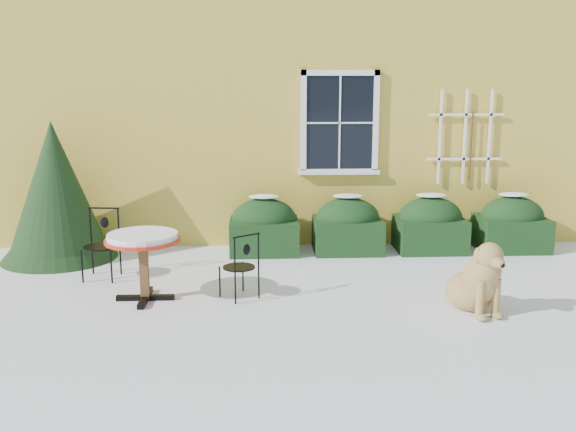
{
  "coord_description": "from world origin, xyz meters",
  "views": [
    {
      "loc": [
        -0.37,
        -7.13,
        2.61
      ],
      "look_at": [
        0.0,
        1.0,
        0.9
      ],
      "focal_mm": 40.0,
      "sensor_mm": 36.0,
      "label": 1
    }
  ],
  "objects_px": {
    "patio_chair_far": "(102,244)",
    "dog": "(478,282)",
    "bistro_table": "(143,245)",
    "evergreen_shrub": "(57,204)",
    "patio_chair_near": "(241,266)"
  },
  "relations": [
    {
      "from": "patio_chair_far",
      "to": "dog",
      "type": "xyz_separation_m",
      "value": [
        4.62,
        -1.55,
        -0.11
      ]
    },
    {
      "from": "evergreen_shrub",
      "to": "bistro_table",
      "type": "relative_size",
      "value": 2.28
    },
    {
      "from": "patio_chair_near",
      "to": "patio_chair_far",
      "type": "xyz_separation_m",
      "value": [
        -1.89,
        0.94,
        0.06
      ]
    },
    {
      "from": "patio_chair_near",
      "to": "bistro_table",
      "type": "bearing_deg",
      "value": -34.87
    },
    {
      "from": "patio_chair_far",
      "to": "patio_chair_near",
      "type": "bearing_deg",
      "value": -20.91
    },
    {
      "from": "bistro_table",
      "to": "patio_chair_near",
      "type": "height_order",
      "value": "bistro_table"
    },
    {
      "from": "bistro_table",
      "to": "dog",
      "type": "xyz_separation_m",
      "value": [
        3.89,
        -0.59,
        -0.34
      ]
    },
    {
      "from": "bistro_table",
      "to": "patio_chair_far",
      "type": "relative_size",
      "value": 0.96
    },
    {
      "from": "patio_chair_near",
      "to": "evergreen_shrub",
      "type": "bearing_deg",
      "value": -70.93
    },
    {
      "from": "bistro_table",
      "to": "patio_chair_far",
      "type": "height_order",
      "value": "patio_chair_far"
    },
    {
      "from": "evergreen_shrub",
      "to": "patio_chair_near",
      "type": "height_order",
      "value": "evergreen_shrub"
    },
    {
      "from": "evergreen_shrub",
      "to": "dog",
      "type": "xyz_separation_m",
      "value": [
        5.5,
        -2.57,
        -0.47
      ]
    },
    {
      "from": "evergreen_shrub",
      "to": "patio_chair_far",
      "type": "height_order",
      "value": "evergreen_shrub"
    },
    {
      "from": "bistro_table",
      "to": "patio_chair_far",
      "type": "bearing_deg",
      "value": 127.28
    },
    {
      "from": "dog",
      "to": "bistro_table",
      "type": "bearing_deg",
      "value": 156.32
    }
  ]
}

